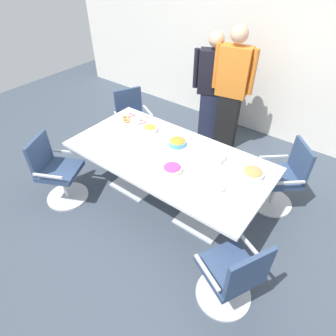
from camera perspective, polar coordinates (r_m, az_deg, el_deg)
The scene contains 16 objects.
ground_plane at distance 3.87m, azimuth 0.00°, elevation -6.37°, with size 10.00×10.00×0.01m, color #3D4754.
back_wall at distance 5.03m, azimuth 18.13°, elevation 21.78°, with size 8.00×0.10×2.80m, color white.
conference_table at distance 3.45m, azimuth 0.00°, elevation 0.97°, with size 2.40×1.20×0.75m.
office_chair_0 at distance 3.82m, azimuth 21.63°, elevation -2.15°, with size 0.76×0.76×0.91m.
office_chair_1 at distance 4.73m, azimuth -6.97°, elevation 9.04°, with size 0.73×0.73×0.91m.
office_chair_2 at distance 3.90m, azimuth -21.14°, elevation -1.04°, with size 0.72×0.72×0.91m.
office_chair_3 at distance 2.78m, azimuth 12.57°, elevation -20.33°, with size 0.72×0.72×0.91m.
person_standing_0 at distance 4.70m, azimuth 8.70°, elevation 15.47°, with size 0.58×0.39×1.73m.
person_standing_1 at distance 4.49m, azimuth 12.48°, elevation 15.05°, with size 0.61×0.29×1.87m.
snack_bowl_candy_mix at distance 3.11m, azimuth 0.84°, elevation -0.10°, with size 0.21×0.21×0.08m.
snack_bowl_chips_orange at distance 3.52m, azimuth 1.86°, elevation 5.16°, with size 0.21×0.21×0.09m.
snack_bowl_chips_yellow at distance 3.76m, azimuth -3.60°, elevation 7.77°, with size 0.17×0.17×0.11m.
snack_bowl_cookies at distance 3.17m, azimuth 16.46°, elevation -1.00°, with size 0.23×0.23×0.10m.
donut_platter at distance 4.07m, azimuth -6.62°, elevation 9.69°, with size 0.36×0.35×0.04m.
plate_stack at distance 2.97m, azimuth 9.32°, elevation -3.61°, with size 0.21×0.21×0.04m.
napkin_pile at distance 3.31m, azimuth 9.77°, elevation 2.05°, with size 0.15×0.15×0.08m, color white.
Camera 1 is at (1.64, -2.16, 2.76)m, focal length 30.71 mm.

